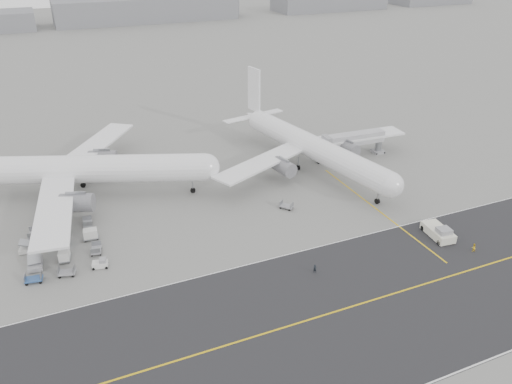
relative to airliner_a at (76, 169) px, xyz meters
name	(u,v)px	position (x,y,z in m)	size (l,w,h in m)	color
ground	(247,257)	(23.73, -34.81, -5.90)	(700.00, 700.00, 0.00)	gray
taxiway	(327,314)	(28.76, -52.79, -5.89)	(220.00, 59.00, 0.03)	#272729
horizon_buildings	(132,22)	(53.73, 225.19, -5.90)	(520.00, 28.00, 28.00)	slate
airliner_a	(76,169)	(0.00, 0.00, 0.00)	(56.69, 55.63, 20.50)	white
airliner_b	(310,146)	(51.09, -6.72, -0.51)	(52.68, 53.74, 18.71)	white
pushback_tug	(439,232)	(57.96, -42.71, -4.88)	(3.91, 8.82, 2.49)	silver
jet_bridge	(355,140)	(64.02, -5.48, -1.50)	(16.78, 3.91, 6.31)	gray
gse_cluster	(65,252)	(-4.82, -21.08, -5.90)	(17.86, 21.98, 2.06)	#9F9FA4
stray_dolly	(286,208)	(37.30, -22.43, -5.90)	(1.60, 2.60, 1.60)	silver
ground_crew_a	(315,269)	(32.05, -43.37, -5.12)	(0.57, 0.37, 1.57)	black
ground_crew_b	(473,248)	(60.29, -48.81, -5.12)	(0.76, 0.59, 1.56)	yellow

